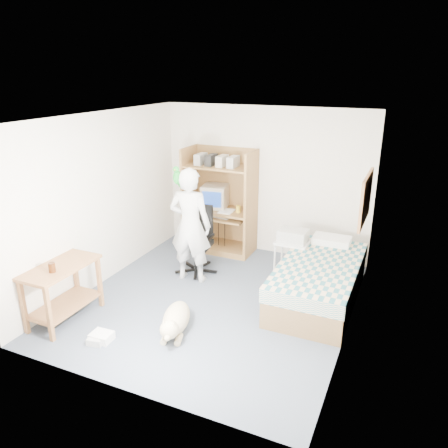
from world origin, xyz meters
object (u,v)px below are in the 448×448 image
object	(u,v)px
printer_cart	(292,253)
dog	(175,320)
computer_hutch	(221,205)
side_desk	(62,284)
office_chair	(197,249)
person	(190,226)
bed	(319,281)

from	to	relation	value
printer_cart	dog	bearing A→B (deg)	-110.98
computer_hutch	side_desk	size ratio (longest dim) A/B	1.80
side_desk	dog	world-z (taller)	side_desk
office_chair	person	xyz separation A→B (m)	(0.06, -0.31, 0.50)
dog	bed	bearing A→B (deg)	28.73
dog	person	bearing A→B (deg)	92.49
bed	printer_cart	world-z (taller)	bed
bed	printer_cart	size ratio (longest dim) A/B	3.40
printer_cart	office_chair	bearing A→B (deg)	-162.51
computer_hutch	side_desk	distance (m)	3.08
office_chair	side_desk	bearing A→B (deg)	-120.65
computer_hutch	printer_cart	distance (m)	1.63
bed	office_chair	size ratio (longest dim) A/B	1.93
side_desk	printer_cart	size ratio (longest dim) A/B	1.68
dog	printer_cart	xyz separation A→B (m)	(0.88, 2.04, 0.23)
person	printer_cart	xyz separation A→B (m)	(1.38, 0.69, -0.47)
office_chair	person	world-z (taller)	person
bed	side_desk	size ratio (longest dim) A/B	2.02
person	computer_hutch	bearing A→B (deg)	-92.79
bed	printer_cart	distance (m)	0.77
computer_hutch	office_chair	distance (m)	1.06
computer_hutch	side_desk	bearing A→B (deg)	-106.14
bed	computer_hutch	bearing A→B (deg)	150.71
side_desk	person	distance (m)	1.95
person	bed	bearing A→B (deg)	177.70
bed	dog	bearing A→B (deg)	-133.51
person	dog	world-z (taller)	person
dog	side_desk	bearing A→B (deg)	174.95
office_chair	dog	world-z (taller)	office_chair
computer_hutch	bed	distance (m)	2.35
bed	person	world-z (taller)	person
bed	side_desk	distance (m)	3.39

